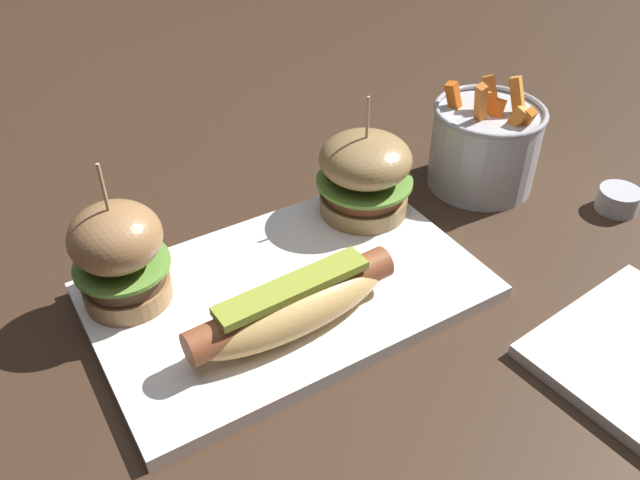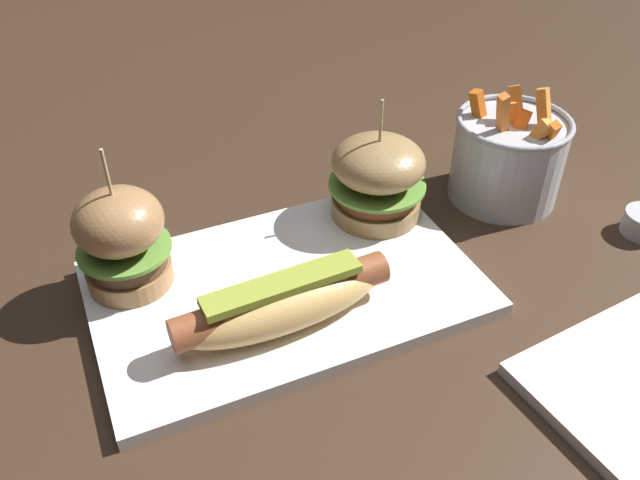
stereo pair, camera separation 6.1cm
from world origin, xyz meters
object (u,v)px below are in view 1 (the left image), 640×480
at_px(fries_bucket, 485,145).
at_px(sauce_ramekin, 618,199).
at_px(slider_right, 365,174).
at_px(platter_main, 288,291).
at_px(hot_dog, 293,305).
at_px(slider_left, 120,255).

relative_size(fries_bucket, sauce_ramekin, 3.05).
distance_m(slider_right, sauce_ramekin, 0.29).
xyz_separation_m(platter_main, hot_dog, (-0.02, -0.05, 0.03)).
bearing_deg(fries_bucket, slider_left, 178.98).
height_order(platter_main, sauce_ramekin, sauce_ramekin).
height_order(hot_dog, sauce_ramekin, hot_dog).
xyz_separation_m(slider_left, sauce_ramekin, (0.52, -0.13, -0.05)).
xyz_separation_m(platter_main, fries_bucket, (0.29, 0.05, 0.04)).
height_order(platter_main, slider_right, slider_right).
distance_m(slider_right, fries_bucket, 0.16).
bearing_deg(hot_dog, platter_main, 66.86).
relative_size(hot_dog, sauce_ramekin, 4.33).
relative_size(hot_dog, fries_bucket, 1.42).
bearing_deg(slider_right, slider_left, -179.40).
xyz_separation_m(platter_main, slider_left, (-0.13, 0.06, 0.06)).
bearing_deg(hot_dog, slider_right, 36.96).
distance_m(hot_dog, fries_bucket, 0.33).
relative_size(platter_main, sauce_ramekin, 7.82).
height_order(hot_dog, slider_left, slider_left).
xyz_separation_m(hot_dog, fries_bucket, (0.31, 0.10, 0.01)).
xyz_separation_m(slider_right, sauce_ramekin, (0.26, -0.13, -0.05)).
height_order(slider_right, fries_bucket, slider_right).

